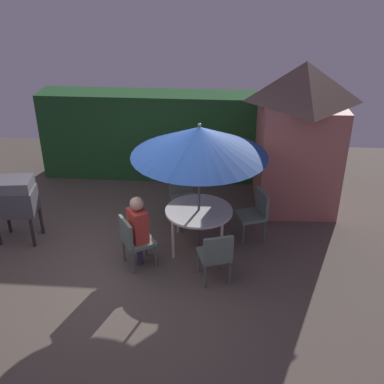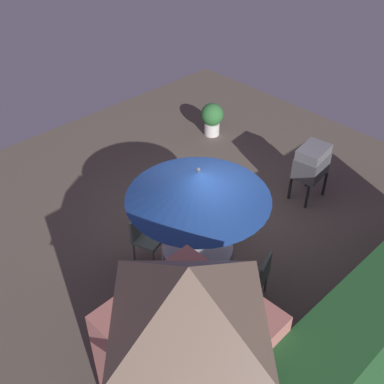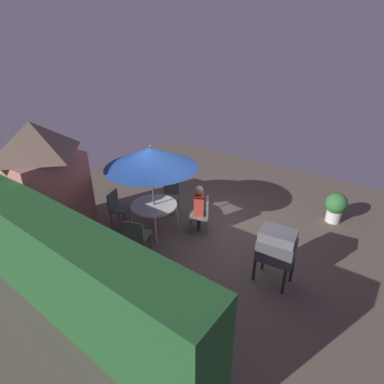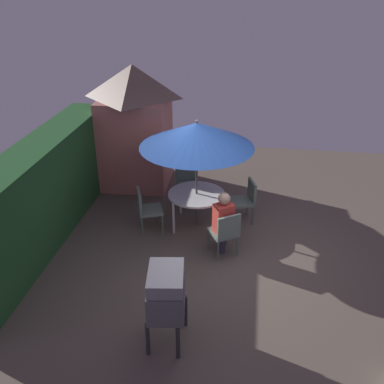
{
  "view_description": "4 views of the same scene",
  "coord_description": "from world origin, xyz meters",
  "px_view_note": "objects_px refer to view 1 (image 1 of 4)",
  "views": [
    {
      "loc": [
        1.28,
        -6.26,
        4.71
      ],
      "look_at": [
        0.77,
        0.43,
        1.17
      ],
      "focal_mm": 43.88,
      "sensor_mm": 36.0,
      "label": 1
    },
    {
      "loc": [
        4.8,
        4.62,
        6.15
      ],
      "look_at": [
        0.33,
        -0.06,
        1.15
      ],
      "focal_mm": 44.54,
      "sensor_mm": 36.0,
      "label": 2
    },
    {
      "loc": [
        -3.87,
        5.37,
        4.4
      ],
      "look_at": [
        0.17,
        0.0,
        1.03
      ],
      "focal_mm": 28.35,
      "sensor_mm": 36.0,
      "label": 3
    },
    {
      "loc": [
        -6.86,
        -0.44,
        4.79
      ],
      "look_at": [
        0.61,
        0.7,
        0.89
      ],
      "focal_mm": 40.82,
      "sensor_mm": 36.0,
      "label": 4
    }
  ],
  "objects_px": {
    "patio_table": "(199,213)",
    "bbq_grill": "(14,198)",
    "person_in_red": "(138,224)",
    "patio_umbrella": "(199,141)",
    "chair_near_shed": "(134,239)",
    "chair_far_side": "(216,254)",
    "garden_shed": "(299,135)",
    "chair_toward_house": "(183,193)",
    "chair_toward_hedge": "(255,212)"
  },
  "relations": [
    {
      "from": "chair_near_shed",
      "to": "chair_far_side",
      "type": "distance_m",
      "value": 1.37
    },
    {
      "from": "chair_far_side",
      "to": "bbq_grill",
      "type": "bearing_deg",
      "value": 164.94
    },
    {
      "from": "patio_umbrella",
      "to": "bbq_grill",
      "type": "bearing_deg",
      "value": -179.31
    },
    {
      "from": "garden_shed",
      "to": "person_in_red",
      "type": "relative_size",
      "value": 2.29
    },
    {
      "from": "patio_umbrella",
      "to": "chair_far_side",
      "type": "distance_m",
      "value": 1.78
    },
    {
      "from": "patio_umbrella",
      "to": "chair_near_shed",
      "type": "distance_m",
      "value": 1.89
    },
    {
      "from": "patio_umbrella",
      "to": "person_in_red",
      "type": "distance_m",
      "value": 1.63
    },
    {
      "from": "patio_table",
      "to": "person_in_red",
      "type": "distance_m",
      "value": 1.13
    },
    {
      "from": "chair_near_shed",
      "to": "chair_far_side",
      "type": "bearing_deg",
      "value": -13.25
    },
    {
      "from": "garden_shed",
      "to": "person_in_red",
      "type": "distance_m",
      "value": 3.68
    },
    {
      "from": "patio_umbrella",
      "to": "chair_toward_house",
      "type": "relative_size",
      "value": 2.52
    },
    {
      "from": "garden_shed",
      "to": "person_in_red",
      "type": "xyz_separation_m",
      "value": [
        -2.75,
        -2.35,
        -0.69
      ]
    },
    {
      "from": "garden_shed",
      "to": "chair_near_shed",
      "type": "distance_m",
      "value": 3.82
    },
    {
      "from": "garden_shed",
      "to": "chair_near_shed",
      "type": "bearing_deg",
      "value": -139.67
    },
    {
      "from": "patio_table",
      "to": "chair_far_side",
      "type": "distance_m",
      "value": 1.05
    },
    {
      "from": "patio_table",
      "to": "bbq_grill",
      "type": "bearing_deg",
      "value": -179.31
    },
    {
      "from": "chair_toward_hedge",
      "to": "chair_toward_house",
      "type": "relative_size",
      "value": 1.0
    },
    {
      "from": "chair_near_shed",
      "to": "patio_table",
      "type": "bearing_deg",
      "value": 33.72
    },
    {
      "from": "chair_far_side",
      "to": "chair_toward_house",
      "type": "relative_size",
      "value": 1.0
    },
    {
      "from": "patio_umbrella",
      "to": "chair_far_side",
      "type": "bearing_deg",
      "value": -71.82
    },
    {
      "from": "garden_shed",
      "to": "person_in_red",
      "type": "bearing_deg",
      "value": -139.51
    },
    {
      "from": "patio_table",
      "to": "patio_umbrella",
      "type": "height_order",
      "value": "patio_umbrella"
    },
    {
      "from": "patio_umbrella",
      "to": "chair_near_shed",
      "type": "bearing_deg",
      "value": -146.28
    },
    {
      "from": "patio_umbrella",
      "to": "chair_toward_hedge",
      "type": "distance_m",
      "value": 1.79
    },
    {
      "from": "patio_umbrella",
      "to": "chair_far_side",
      "type": "height_order",
      "value": "patio_umbrella"
    },
    {
      "from": "garden_shed",
      "to": "bbq_grill",
      "type": "xyz_separation_m",
      "value": [
        -5.01,
        -1.76,
        -0.62
      ]
    },
    {
      "from": "patio_table",
      "to": "person_in_red",
      "type": "bearing_deg",
      "value": -146.28
    },
    {
      "from": "bbq_grill",
      "to": "patio_table",
      "type": "bearing_deg",
      "value": 0.69
    },
    {
      "from": "patio_umbrella",
      "to": "chair_near_shed",
      "type": "xyz_separation_m",
      "value": [
        -1.01,
        -0.67,
        -1.45
      ]
    },
    {
      "from": "bbq_grill",
      "to": "chair_near_shed",
      "type": "relative_size",
      "value": 1.33
    },
    {
      "from": "bbq_grill",
      "to": "chair_near_shed",
      "type": "distance_m",
      "value": 2.3
    },
    {
      "from": "garden_shed",
      "to": "patio_table",
      "type": "xyz_separation_m",
      "value": [
        -1.82,
        -1.72,
        -0.81
      ]
    },
    {
      "from": "chair_near_shed",
      "to": "chair_toward_house",
      "type": "height_order",
      "value": "same"
    },
    {
      "from": "patio_umbrella",
      "to": "patio_table",
      "type": "bearing_deg",
      "value": -90.0
    },
    {
      "from": "person_in_red",
      "to": "bbq_grill",
      "type": "bearing_deg",
      "value": 165.47
    },
    {
      "from": "patio_table",
      "to": "patio_umbrella",
      "type": "distance_m",
      "value": 1.31
    },
    {
      "from": "patio_umbrella",
      "to": "chair_toward_house",
      "type": "distance_m",
      "value": 1.78
    },
    {
      "from": "bbq_grill",
      "to": "chair_toward_house",
      "type": "relative_size",
      "value": 1.33
    },
    {
      "from": "chair_toward_house",
      "to": "bbq_grill",
      "type": "bearing_deg",
      "value": -160.5
    },
    {
      "from": "garden_shed",
      "to": "chair_toward_hedge",
      "type": "distance_m",
      "value": 1.86
    },
    {
      "from": "patio_umbrella",
      "to": "chair_toward_house",
      "type": "height_order",
      "value": "patio_umbrella"
    },
    {
      "from": "chair_toward_house",
      "to": "person_in_red",
      "type": "bearing_deg",
      "value": -109.73
    },
    {
      "from": "bbq_grill",
      "to": "chair_toward_hedge",
      "type": "distance_m",
      "value": 4.21
    },
    {
      "from": "bbq_grill",
      "to": "person_in_red",
      "type": "distance_m",
      "value": 2.34
    },
    {
      "from": "chair_far_side",
      "to": "person_in_red",
      "type": "bearing_deg",
      "value": 164.01
    },
    {
      "from": "patio_table",
      "to": "chair_far_side",
      "type": "height_order",
      "value": "chair_far_side"
    },
    {
      "from": "person_in_red",
      "to": "chair_near_shed",
      "type": "bearing_deg",
      "value": -146.28
    },
    {
      "from": "patio_table",
      "to": "chair_toward_hedge",
      "type": "distance_m",
      "value": 1.05
    },
    {
      "from": "chair_toward_hedge",
      "to": "patio_table",
      "type": "bearing_deg",
      "value": -159.81
    },
    {
      "from": "chair_toward_hedge",
      "to": "garden_shed",
      "type": "bearing_deg",
      "value": 58.5
    }
  ]
}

